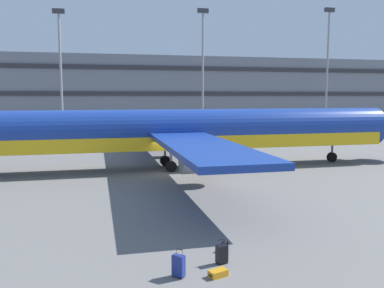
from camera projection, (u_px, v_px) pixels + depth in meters
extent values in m
plane|color=slate|center=(169.00, 173.00, 32.19)|extent=(600.00, 600.00, 0.00)
cube|color=slate|center=(127.00, 94.00, 78.19)|extent=(129.53, 20.88, 13.08)
cube|color=#2D2D33|center=(132.00, 119.00, 68.51)|extent=(128.24, 0.24, 0.70)
cube|color=#2D2D33|center=(131.00, 94.00, 67.99)|extent=(128.24, 0.24, 0.70)
cube|color=#2D2D33|center=(131.00, 67.00, 67.47)|extent=(128.24, 0.24, 0.70)
cylinder|color=navy|center=(185.00, 130.00, 34.22)|extent=(37.14, 3.77, 3.48)
cube|color=yellow|center=(185.00, 141.00, 34.34)|extent=(35.65, 3.69, 1.11)
cone|color=navy|center=(383.00, 126.00, 38.67)|extent=(2.81, 3.33, 3.31)
cube|color=navy|center=(157.00, 125.00, 43.24)|extent=(4.52, 15.62, 0.36)
cube|color=navy|center=(202.00, 147.00, 24.81)|extent=(4.52, 15.62, 0.36)
cylinder|color=#9E9EA3|center=(166.00, 139.00, 40.79)|extent=(2.50, 1.93, 1.91)
cylinder|color=#9E9EA3|center=(199.00, 160.00, 27.79)|extent=(2.50, 1.93, 1.91)
cylinder|color=black|center=(332.00, 157.00, 37.78)|extent=(0.90, 0.36, 0.90)
cylinder|color=slate|center=(332.00, 149.00, 37.69)|extent=(0.20, 0.20, 1.56)
cylinder|color=black|center=(165.00, 161.00, 35.65)|extent=(0.90, 0.36, 0.90)
cylinder|color=slate|center=(165.00, 152.00, 35.56)|extent=(0.20, 0.20, 1.56)
cylinder|color=black|center=(171.00, 166.00, 32.79)|extent=(0.90, 0.36, 0.90)
cylinder|color=slate|center=(171.00, 157.00, 32.70)|extent=(0.20, 0.20, 1.56)
cylinder|color=gray|center=(61.00, 76.00, 61.19)|extent=(0.36, 0.36, 18.37)
cube|color=#333338|center=(58.00, 11.00, 60.05)|extent=(1.80, 0.50, 0.70)
cylinder|color=gray|center=(203.00, 74.00, 66.03)|extent=(0.36, 0.36, 19.43)
cube|color=#333338|center=(203.00, 11.00, 64.84)|extent=(1.80, 0.50, 0.70)
cylinder|color=gray|center=(327.00, 72.00, 70.95)|extent=(0.36, 0.36, 20.60)
cube|color=#333338|center=(330.00, 10.00, 69.69)|extent=(1.80, 0.50, 0.70)
cube|color=orange|center=(218.00, 273.00, 13.82)|extent=(0.72, 0.55, 0.23)
cube|color=black|center=(210.00, 276.00, 13.64)|extent=(0.09, 0.18, 0.02)
cube|color=black|center=(222.00, 254.00, 14.85)|extent=(0.46, 0.38, 0.65)
cylinder|color=#333338|center=(223.00, 242.00, 14.93)|extent=(0.02, 0.02, 0.18)
cylinder|color=#333338|center=(218.00, 243.00, 14.83)|extent=(0.02, 0.02, 0.18)
cube|color=black|center=(221.00, 240.00, 14.87)|extent=(0.22, 0.08, 0.02)
cylinder|color=black|center=(227.00, 263.00, 14.88)|extent=(0.03, 0.05, 0.05)
cylinder|color=black|center=(220.00, 265.00, 14.72)|extent=(0.03, 0.05, 0.05)
cylinder|color=black|center=(224.00, 261.00, 15.07)|extent=(0.03, 0.05, 0.05)
cylinder|color=black|center=(216.00, 263.00, 14.92)|extent=(0.03, 0.05, 0.05)
cube|color=navy|center=(179.00, 266.00, 13.73)|extent=(0.47, 0.46, 0.72)
cylinder|color=#333338|center=(183.00, 253.00, 13.68)|extent=(0.02, 0.02, 0.18)
cylinder|color=#333338|center=(177.00, 251.00, 13.79)|extent=(0.02, 0.02, 0.18)
cube|color=black|center=(180.00, 249.00, 13.73)|extent=(0.19, 0.18, 0.02)
cylinder|color=black|center=(181.00, 279.00, 13.61)|extent=(0.05, 0.05, 0.05)
cylinder|color=black|center=(173.00, 276.00, 13.78)|extent=(0.05, 0.05, 0.05)
cylinder|color=black|center=(184.00, 276.00, 13.77)|extent=(0.05, 0.05, 0.05)
cylinder|color=black|center=(176.00, 274.00, 13.94)|extent=(0.05, 0.05, 0.05)
ellipsoid|color=black|center=(224.00, 246.00, 16.09)|extent=(0.40, 0.34, 0.43)
ellipsoid|color=black|center=(223.00, 246.00, 16.17)|extent=(0.26, 0.19, 0.19)
torus|color=black|center=(225.00, 240.00, 16.04)|extent=(0.08, 0.05, 0.08)
cube|color=black|center=(224.00, 247.00, 15.96)|extent=(0.04, 0.04, 0.36)
cube|color=black|center=(228.00, 246.00, 16.08)|extent=(0.04, 0.04, 0.36)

